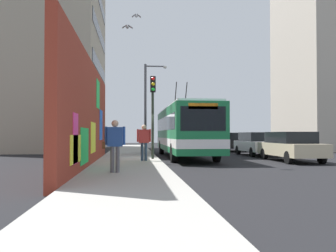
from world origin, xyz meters
The scene contains 15 objects.
ground_plane centered at (0.00, 0.00, 0.00)m, with size 80.00×80.00×0.00m, color black.
sidewalk_slab centered at (0.00, 1.60, 0.07)m, with size 48.00×3.20×0.15m, color #9E9B93.
graffiti_wall centered at (-3.55, 3.35, 2.32)m, with size 14.90×0.32×4.66m.
building_far_left centered at (13.87, 9.20, 9.45)m, with size 13.92×9.42×18.90m.
building_far_right centered at (12.13, -17.00, 10.20)m, with size 9.57×7.64×20.40m.
city_bus centered at (2.35, -1.80, 1.74)m, with size 11.97×2.53×4.89m.
parked_car_champagne centered at (-1.31, -7.00, 0.84)m, with size 4.89×1.93×1.58m.
parked_car_white centered at (3.91, -7.00, 0.84)m, with size 4.66×1.89×1.58m.
parked_car_black centered at (10.07, -7.00, 0.83)m, with size 4.23×1.90×1.58m.
parked_car_silver centered at (15.66, -7.00, 0.83)m, with size 4.14×1.91×1.58m.
pedestrian_at_curb centered at (-2.03, 0.85, 1.21)m, with size 0.24×0.70×1.78m.
pedestrian_near_wall centered at (-7.29, 2.02, 1.22)m, with size 0.24×0.78×1.79m.
traffic_light centered at (-0.82, 0.35, 3.09)m, with size 0.49×0.28×4.39m.
street_lamp centered at (7.33, 0.26, 3.95)m, with size 0.44×1.73×6.63m.
flying_pigeons centered at (-1.22, 1.18, 8.09)m, with size 3.05×1.57×2.72m.
Camera 1 is at (-19.64, 1.41, 1.46)m, focal length 38.13 mm.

